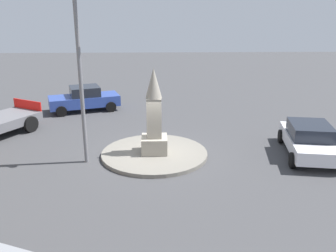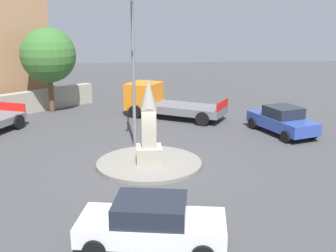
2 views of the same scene
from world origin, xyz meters
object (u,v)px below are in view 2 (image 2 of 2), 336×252
(monument, at_px, (149,129))
(truck_orange_near_island, at_px, (163,102))
(tree_near_wall, at_px, (48,55))
(streetlamp, at_px, (133,53))
(car_white_far_side, at_px, (151,223))
(car_blue_parked_right, at_px, (282,120))

(monument, relative_size, truck_orange_near_island, 0.56)
(truck_orange_near_island, bearing_deg, tree_near_wall, -104.61)
(streetlamp, bearing_deg, truck_orange_near_island, 163.30)
(tree_near_wall, bearing_deg, truck_orange_near_island, 75.39)
(monument, distance_m, car_white_far_side, 6.78)
(car_blue_parked_right, height_order, tree_near_wall, tree_near_wall)
(streetlamp, height_order, car_blue_parked_right, streetlamp)
(monument, relative_size, streetlamp, 0.49)
(streetlamp, relative_size, car_blue_parked_right, 1.63)
(monument, bearing_deg, truck_orange_near_island, 172.17)
(truck_orange_near_island, relative_size, tree_near_wall, 1.16)
(car_blue_parked_right, bearing_deg, truck_orange_near_island, -125.98)
(monument, xyz_separation_m, car_white_far_side, (6.72, -0.20, -0.91))
(car_white_far_side, height_order, truck_orange_near_island, truck_orange_near_island)
(streetlamp, relative_size, car_white_far_side, 1.71)
(monument, height_order, streetlamp, streetlamp)
(streetlamp, xyz_separation_m, tree_near_wall, (-8.06, -5.53, -0.82))
(streetlamp, bearing_deg, car_white_far_side, 2.43)
(car_white_far_side, xyz_separation_m, tree_near_wall, (-17.63, -5.94, 3.06))
(car_white_far_side, bearing_deg, monument, 178.32)
(car_blue_parked_right, relative_size, tree_near_wall, 0.82)
(monument, distance_m, car_blue_parked_right, 8.78)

